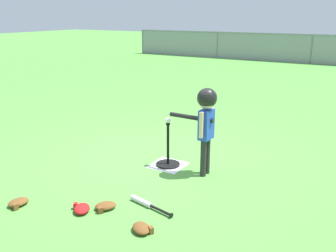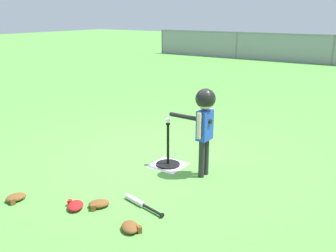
% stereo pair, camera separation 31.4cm
% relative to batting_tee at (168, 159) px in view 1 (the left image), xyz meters
% --- Properties ---
extents(ground_plane, '(60.00, 60.00, 0.00)m').
position_rel_batting_tee_xyz_m(ground_plane, '(-0.30, 0.12, -0.09)').
color(ground_plane, '#51933D').
extents(home_plate, '(0.44, 0.44, 0.01)m').
position_rel_batting_tee_xyz_m(home_plate, '(0.00, 0.00, -0.08)').
color(home_plate, white).
rests_on(home_plate, ground_plane).
extents(batting_tee, '(0.32, 0.32, 0.59)m').
position_rel_batting_tee_xyz_m(batting_tee, '(0.00, 0.00, 0.00)').
color(batting_tee, black).
rests_on(batting_tee, ground_plane).
extents(baseball_on_tee, '(0.07, 0.07, 0.07)m').
position_rel_batting_tee_xyz_m(baseball_on_tee, '(0.00, 0.00, 0.54)').
color(baseball_on_tee, white).
rests_on(baseball_on_tee, batting_tee).
extents(batter_child, '(0.63, 0.32, 1.11)m').
position_rel_batting_tee_xyz_m(batter_child, '(0.54, -0.02, 0.70)').
color(batter_child, '#262626').
rests_on(batter_child, ground_plane).
extents(spare_bat_silver, '(0.58, 0.18, 0.06)m').
position_rel_batting_tee_xyz_m(spare_bat_silver, '(0.35, -1.07, -0.06)').
color(spare_bat_silver, silver).
rests_on(spare_bat_silver, ground_plane).
extents(glove_by_plate, '(0.20, 0.25, 0.07)m').
position_rel_batting_tee_xyz_m(glove_by_plate, '(-0.83, -1.74, -0.05)').
color(glove_by_plate, brown).
rests_on(glove_by_plate, ground_plane).
extents(glove_near_bats, '(0.27, 0.26, 0.07)m').
position_rel_batting_tee_xyz_m(glove_near_bats, '(0.59, -1.49, -0.05)').
color(glove_near_bats, brown).
rests_on(glove_near_bats, ground_plane).
extents(glove_tossed_aside, '(0.26, 0.27, 0.07)m').
position_rel_batting_tee_xyz_m(glove_tossed_aside, '(0.02, -1.34, -0.05)').
color(glove_tossed_aside, brown).
rests_on(glove_tossed_aside, ground_plane).
extents(glove_outfield_drop, '(0.26, 0.27, 0.07)m').
position_rel_batting_tee_xyz_m(glove_outfield_drop, '(-0.16, -1.50, -0.05)').
color(glove_outfield_drop, '#B21919').
rests_on(glove_outfield_drop, ground_plane).
extents(outfield_fence, '(16.06, 0.06, 1.15)m').
position_rel_batting_tee_xyz_m(outfield_fence, '(-0.30, 11.76, 0.53)').
color(outfield_fence, slate).
rests_on(outfield_fence, ground_plane).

